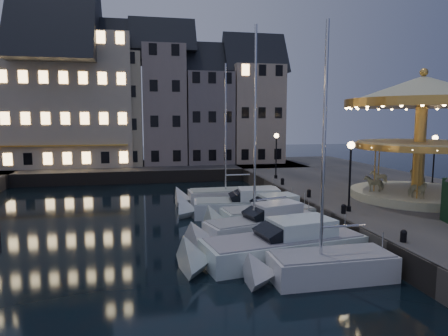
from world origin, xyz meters
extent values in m
plane|color=black|center=(0.00, 0.00, 0.00)|extent=(160.00, 160.00, 0.00)
cube|color=#474442|center=(14.00, 6.00, 0.65)|extent=(16.00, 56.00, 1.30)
cube|color=#474442|center=(-8.00, 28.00, 0.65)|extent=(44.00, 12.00, 1.30)
cube|color=#47423A|center=(6.00, 6.00, 0.65)|extent=(0.15, 44.00, 1.30)
cube|color=#47423A|center=(-6.00, 22.00, 0.65)|extent=(48.00, 0.15, 1.30)
cylinder|color=black|center=(7.20, 1.00, 1.45)|extent=(0.28, 0.28, 0.30)
cylinder|color=black|center=(7.20, 1.00, 3.20)|extent=(0.12, 0.12, 3.80)
sphere|color=#FFD18C|center=(7.20, 1.00, 5.25)|extent=(0.44, 0.44, 0.44)
cylinder|color=black|center=(7.20, 14.50, 1.45)|extent=(0.28, 0.28, 0.30)
cylinder|color=black|center=(7.20, 14.50, 3.20)|extent=(0.12, 0.12, 3.80)
sphere|color=#FFD18C|center=(7.20, 14.50, 5.25)|extent=(0.44, 0.44, 0.44)
cylinder|color=black|center=(18.50, 8.00, 1.45)|extent=(0.28, 0.28, 0.30)
cylinder|color=black|center=(18.50, 8.00, 3.20)|extent=(0.12, 0.12, 3.80)
sphere|color=#FFD18C|center=(18.50, 8.00, 5.25)|extent=(0.44, 0.44, 0.44)
cylinder|color=black|center=(6.60, -5.00, 1.50)|extent=(0.28, 0.28, 0.40)
sphere|color=black|center=(6.60, -5.00, 1.72)|extent=(0.30, 0.30, 0.30)
cylinder|color=black|center=(6.60, 0.50, 1.50)|extent=(0.28, 0.28, 0.40)
sphere|color=black|center=(6.60, 0.50, 1.72)|extent=(0.30, 0.30, 0.30)
cylinder|color=black|center=(6.60, 5.50, 1.50)|extent=(0.28, 0.28, 0.40)
sphere|color=black|center=(6.60, 5.50, 1.72)|extent=(0.30, 0.30, 0.30)
cylinder|color=black|center=(6.60, 11.00, 1.50)|extent=(0.28, 0.28, 0.40)
sphere|color=black|center=(6.60, 11.00, 1.72)|extent=(0.30, 0.30, 0.30)
cube|color=gray|center=(-19.50, 30.00, 6.80)|extent=(5.00, 8.00, 11.00)
cube|color=slate|center=(-14.05, 30.00, 7.30)|extent=(5.60, 8.00, 12.00)
cube|color=tan|center=(-8.00, 30.00, 7.80)|extent=(6.20, 8.00, 13.00)
cube|color=gray|center=(-2.25, 30.00, 8.30)|extent=(5.00, 8.00, 14.00)
cube|color=gray|center=(3.20, 30.00, 6.80)|extent=(5.60, 8.00, 11.00)
cube|color=tan|center=(9.25, 30.00, 7.30)|extent=(6.20, 8.00, 12.00)
cube|color=beige|center=(-14.00, 30.00, 8.80)|extent=(16.00, 9.00, 15.00)
cube|color=silver|center=(2.98, -5.39, 0.45)|extent=(5.25, 2.05, 1.30)
cube|color=gray|center=(2.98, -5.39, 1.12)|extent=(4.99, 1.89, 0.10)
cylinder|color=silver|center=(2.45, -5.40, 5.68)|extent=(0.14, 0.14, 9.16)
cube|color=silver|center=(1.80, -2.72, 0.45)|extent=(8.21, 3.91, 1.30)
cube|color=gray|center=(1.80, -2.72, 1.12)|extent=(7.79, 3.63, 0.10)
cube|color=silver|center=(2.73, -2.57, 1.55)|extent=(3.28, 2.44, 0.80)
cube|color=black|center=(1.18, -2.83, 1.45)|extent=(1.59, 2.03, 1.00)
cube|color=silver|center=(1.98, 0.98, 0.45)|extent=(7.28, 3.83, 1.30)
cube|color=gray|center=(1.98, 0.98, 1.12)|extent=(6.90, 3.58, 0.10)
cube|color=silver|center=(2.78, 1.20, 1.55)|extent=(2.97, 2.19, 0.80)
cube|color=black|center=(1.44, 0.84, 1.45)|extent=(1.52, 1.70, 0.94)
cylinder|color=silver|center=(1.30, 0.80, 5.80)|extent=(0.14, 0.14, 9.40)
cube|color=silver|center=(2.96, 3.49, 0.45)|extent=(6.08, 2.93, 1.30)
cube|color=#939595|center=(2.96, 3.49, 1.12)|extent=(5.77, 2.72, 0.10)
cube|color=silver|center=(3.66, 3.57, 1.55)|extent=(2.41, 1.94, 0.80)
cube|color=black|center=(2.50, 3.43, 1.45)|extent=(1.21, 1.68, 0.87)
cube|color=silver|center=(2.22, 6.17, 0.45)|extent=(7.51, 3.26, 1.30)
cube|color=gray|center=(2.22, 6.17, 1.12)|extent=(7.12, 3.02, 0.10)
cube|color=silver|center=(3.09, 6.07, 1.55)|extent=(2.96, 2.13, 0.80)
cube|color=black|center=(1.64, 6.24, 1.45)|extent=(1.41, 1.83, 0.96)
cube|color=silver|center=(2.38, 10.58, 0.45)|extent=(7.39, 2.31, 1.30)
cube|color=gray|center=(2.38, 10.58, 1.12)|extent=(7.02, 2.13, 0.10)
cylinder|color=silver|center=(1.64, 10.57, 6.04)|extent=(0.14, 0.14, 9.89)
cylinder|color=beige|center=(13.74, 3.61, 1.57)|extent=(8.78, 8.78, 0.55)
cylinder|color=gold|center=(13.74, 3.61, 5.25)|extent=(0.77, 0.77, 6.81)
cylinder|color=beige|center=(13.74, 3.61, 5.14)|extent=(8.12, 8.12, 0.20)
cylinder|color=gold|center=(13.74, 3.61, 4.94)|extent=(8.43, 8.43, 0.38)
cone|color=beige|center=(13.74, 3.61, 8.76)|extent=(10.10, 10.10, 1.76)
cylinder|color=gold|center=(13.74, 3.61, 7.83)|extent=(10.10, 10.10, 0.55)
sphere|color=gold|center=(13.74, 3.61, 9.86)|extent=(0.55, 0.55, 0.55)
imported|color=beige|center=(16.67, 4.52, 2.40)|extent=(1.83, 1.33, 1.10)
camera|label=1|loc=(-4.68, -20.42, 6.78)|focal=32.00mm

